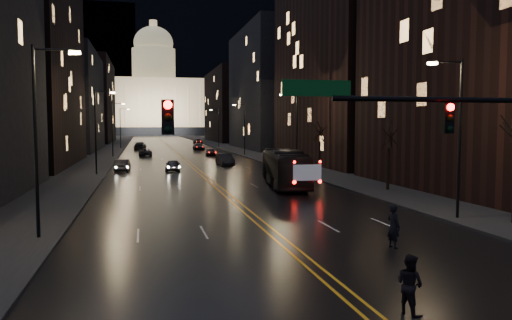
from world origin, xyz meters
TOP-DOWN VIEW (x-y plane):
  - ground at (0.00, 0.00)m, footprint 900.00×900.00m
  - road at (0.00, 130.00)m, footprint 20.00×320.00m
  - sidewalk_left at (-14.00, 130.00)m, footprint 8.00×320.00m
  - sidewalk_right at (14.00, 130.00)m, footprint 8.00×320.00m
  - center_line at (0.00, 130.00)m, footprint 0.62×320.00m
  - building_left_mid at (-21.00, 54.00)m, footprint 12.00×30.00m
  - building_left_far at (-21.00, 92.00)m, footprint 12.00×34.00m
  - building_left_dist at (-21.00, 140.00)m, footprint 12.00×40.00m
  - building_right_near at (21.00, 20.00)m, footprint 12.00×26.00m
  - building_right_tall at (21.00, 50.00)m, footprint 12.00×30.00m
  - building_right_mid at (21.00, 92.00)m, footprint 12.00×34.00m
  - building_right_dist at (21.00, 140.00)m, footprint 12.00×40.00m
  - mountain_ridge at (40.00, 380.00)m, footprint 520.00×60.00m
  - capitol at (0.00, 250.00)m, footprint 90.00×50.00m
  - traffic_signal at (5.91, -0.00)m, footprint 17.29×0.45m
  - streetlamp_right_near at (10.81, 10.00)m, footprint 2.13×0.25m
  - streetlamp_left_near at (-10.81, 10.00)m, footprint 2.13×0.25m
  - streetlamp_right_mid at (10.81, 40.00)m, footprint 2.13×0.25m
  - streetlamp_left_mid at (-10.81, 40.00)m, footprint 2.13×0.25m
  - streetlamp_right_far at (10.81, 70.00)m, footprint 2.13×0.25m
  - streetlamp_left_far at (-10.81, 70.00)m, footprint 2.13×0.25m
  - streetlamp_right_dist at (10.81, 100.00)m, footprint 2.13×0.25m
  - streetlamp_left_dist at (-10.81, 100.00)m, footprint 2.13×0.25m
  - tree_right_mid at (13.00, 22.00)m, footprint 2.40×2.40m
  - tree_right_far at (13.00, 38.00)m, footprint 2.40×2.40m
  - bus at (5.75, 26.73)m, footprint 4.18×11.75m
  - oncoming_car_a at (-2.89, 42.93)m, footprint 1.99×4.30m
  - oncoming_car_b at (-8.50, 43.84)m, footprint 1.77×4.44m
  - oncoming_car_c at (-5.81, 72.25)m, footprint 2.26×4.78m
  - oncoming_car_d at (-6.77, 94.62)m, footprint 2.78×5.82m
  - receding_car_a at (4.19, 49.29)m, footprint 1.88×4.82m
  - receding_car_b at (5.01, 69.46)m, footprint 1.85×4.10m
  - receding_car_c at (5.12, 89.00)m, footprint 2.11×5.12m
  - receding_car_d at (8.50, 121.99)m, footprint 2.42×5.13m
  - pedestrian_a at (4.37, 5.00)m, footprint 0.61×0.79m
  - pedestrian_b at (1.12, -2.00)m, footprint 0.74×0.96m

SIDE VIEW (x-z plane):
  - ground at x=0.00m, z-range 0.00..0.00m
  - road at x=0.00m, z-range 0.00..0.02m
  - center_line at x=0.00m, z-range 0.02..0.03m
  - sidewalk_left at x=-14.00m, z-range 0.00..0.16m
  - sidewalk_right at x=14.00m, z-range 0.00..0.16m
  - oncoming_car_c at x=-5.81m, z-range 0.00..1.32m
  - receding_car_b at x=5.01m, z-range 0.00..1.36m
  - receding_car_d at x=8.50m, z-range 0.00..1.42m
  - oncoming_car_a at x=-2.89m, z-range 0.00..1.42m
  - oncoming_car_b at x=-8.50m, z-range 0.00..1.44m
  - receding_car_c at x=5.12m, z-range 0.00..1.48m
  - receding_car_a at x=4.19m, z-range 0.00..1.56m
  - oncoming_car_d at x=-6.77m, z-range 0.00..1.64m
  - pedestrian_b at x=1.12m, z-range 0.00..1.74m
  - pedestrian_a at x=4.37m, z-range 0.00..1.94m
  - bus at x=5.75m, z-range 0.00..3.20m
  - tree_right_mid at x=13.00m, z-range 1.20..7.85m
  - tree_right_far at x=13.00m, z-range 1.20..7.85m
  - streetlamp_right_near at x=10.81m, z-range 0.58..9.58m
  - streetlamp_left_near at x=-10.81m, z-range 0.58..9.58m
  - streetlamp_right_mid at x=10.81m, z-range 0.58..9.58m
  - streetlamp_left_mid at x=-10.81m, z-range 0.58..9.58m
  - streetlamp_right_far at x=10.81m, z-range 0.58..9.58m
  - streetlamp_left_far at x=-10.81m, z-range 0.58..9.58m
  - streetlamp_right_dist at x=10.81m, z-range 0.58..9.58m
  - streetlamp_left_dist at x=-10.81m, z-range 0.58..9.58m
  - traffic_signal at x=5.91m, z-range 1.60..8.60m
  - building_left_far at x=-21.00m, z-range 0.00..20.00m
  - building_right_dist at x=21.00m, z-range 0.00..22.00m
  - building_left_dist at x=-21.00m, z-range 0.00..24.00m
  - building_right_near at x=21.00m, z-range 0.00..24.00m
  - building_right_mid at x=21.00m, z-range 0.00..26.00m
  - building_left_mid at x=-21.00m, z-range 0.00..28.00m
  - capitol at x=0.00m, z-range -12.10..46.40m
  - building_right_tall at x=21.00m, z-range 0.00..38.00m
  - mountain_ridge at x=40.00m, z-range 0.00..130.00m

